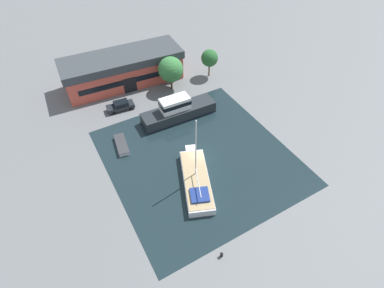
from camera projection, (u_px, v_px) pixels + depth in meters
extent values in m
plane|color=slate|center=(199.00, 157.00, 44.38)|extent=(440.00, 440.00, 0.00)
cube|color=#19282D|center=(199.00, 157.00, 44.38)|extent=(25.50, 26.61, 0.01)
cube|color=#C64C3D|center=(124.00, 72.00, 56.88)|extent=(21.98, 8.81, 4.27)
cube|color=#383D42|center=(121.00, 59.00, 54.85)|extent=(22.64, 9.07, 1.46)
cube|color=black|center=(130.00, 85.00, 54.96)|extent=(2.40, 0.22, 2.99)
cube|color=black|center=(130.00, 81.00, 54.36)|extent=(18.28, 1.22, 1.07)
cylinder|color=brown|center=(171.00, 83.00, 56.07)|extent=(0.38, 0.38, 2.30)
sphere|color=#387A3D|center=(171.00, 70.00, 54.03)|extent=(4.58, 4.58, 4.58)
cylinder|color=brown|center=(209.00, 70.00, 59.03)|extent=(0.29, 0.29, 2.64)
sphere|color=#28602D|center=(210.00, 58.00, 57.23)|extent=(3.26, 3.26, 3.26)
cube|color=#1E2328|center=(120.00, 107.00, 51.89)|extent=(4.82, 2.31, 0.71)
cube|color=black|center=(121.00, 103.00, 51.48)|extent=(2.57, 1.87, 0.60)
cube|color=black|center=(114.00, 105.00, 51.15)|extent=(0.18, 1.49, 0.48)
cylinder|color=black|center=(114.00, 113.00, 51.17)|extent=(0.62, 0.26, 0.60)
cylinder|color=black|center=(111.00, 107.00, 52.25)|extent=(0.62, 0.26, 0.60)
cylinder|color=black|center=(130.00, 109.00, 52.00)|extent=(0.62, 0.26, 0.60)
cylinder|color=black|center=(128.00, 103.00, 53.08)|extent=(0.62, 0.26, 0.60)
cube|color=silver|center=(196.00, 181.00, 40.50)|extent=(7.00, 10.91, 1.14)
cube|color=silver|center=(191.00, 150.00, 44.55)|extent=(1.86, 1.68, 1.14)
cube|color=tan|center=(196.00, 178.00, 40.07)|extent=(6.72, 10.48, 0.08)
cylinder|color=silver|center=(196.00, 149.00, 37.23)|extent=(0.16, 0.16, 9.46)
cylinder|color=silver|center=(198.00, 182.00, 38.17)|extent=(1.85, 4.39, 0.12)
cube|color=navy|center=(200.00, 195.00, 37.94)|extent=(3.04, 3.00, 0.30)
cube|color=#23282D|center=(179.00, 113.00, 50.19)|extent=(12.70, 3.70, 1.93)
cube|color=black|center=(179.00, 116.00, 50.77)|extent=(12.83, 3.77, 0.18)
cube|color=white|center=(175.00, 104.00, 48.54)|extent=(4.86, 2.52, 2.15)
cube|color=black|center=(175.00, 103.00, 48.38)|extent=(4.96, 2.59, 0.69)
cube|color=silver|center=(122.00, 145.00, 45.75)|extent=(2.14, 4.56, 0.57)
cube|color=#333338|center=(121.00, 143.00, 45.53)|extent=(2.25, 4.75, 0.08)
cylinder|color=black|center=(222.00, 255.00, 33.56)|extent=(0.32, 0.32, 0.47)
sphere|color=black|center=(222.00, 254.00, 33.32)|extent=(0.35, 0.35, 0.35)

